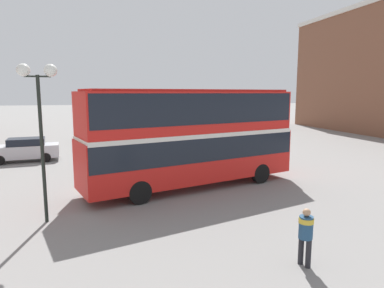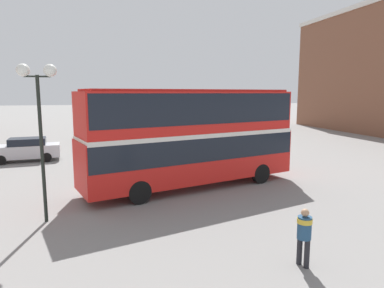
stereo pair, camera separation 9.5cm
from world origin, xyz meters
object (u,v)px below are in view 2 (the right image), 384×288
Objects in this scene: parked_car_side_street at (105,132)px; parked_car_kerb_far at (26,149)px; pedestrian_foreground at (304,231)px; double_decker_bus at (192,132)px; parked_car_kerb_near at (187,141)px; street_lamp_twin_globe at (38,96)px.

parked_car_kerb_far is at bearing -121.88° from parked_car_side_street.
pedestrian_foreground is 0.35× the size of parked_car_side_street.
parked_car_side_street is (5.15, 9.40, 0.01)m from parked_car_kerb_far.
double_decker_bus is 18.83m from parked_car_side_street.
double_decker_bus is 2.39× the size of parked_car_side_street.
parked_car_kerb_near is at bearing -55.61° from parked_car_side_street.
pedestrian_foreground is at bearing -82.49° from parked_car_side_street.
parked_car_side_street is (-6.23, 8.10, 0.00)m from parked_car_kerb_near.
parked_car_kerb_near reaches higher than pedestrian_foreground.
double_decker_bus is 6.88× the size of pedestrian_foreground.
parked_car_kerb_near is at bearing 57.94° from street_lamp_twin_globe.
parked_car_kerb_far is 0.82× the size of street_lamp_twin_globe.
double_decker_bus is at bearing 26.75° from street_lamp_twin_globe.
parked_car_side_street is at bearing 134.92° from parked_car_kerb_near.
street_lamp_twin_globe reaches higher than parked_car_kerb_far.
pedestrian_foreground reaches higher than parked_car_kerb_far.
parked_car_kerb_near is at bearing -179.70° from parked_car_kerb_far.
parked_car_side_street is at bearing 86.54° from double_decker_bus.
street_lamp_twin_globe is (-2.09, -21.39, 3.62)m from parked_car_side_street.
street_lamp_twin_globe is (-8.32, -13.28, 3.63)m from parked_car_kerb_near.
parked_car_kerb_near is at bearing -112.96° from pedestrian_foreground.
double_decker_bus is at bearing -80.67° from parked_car_side_street.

